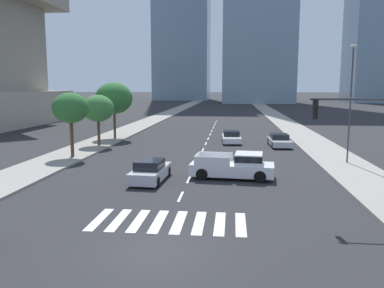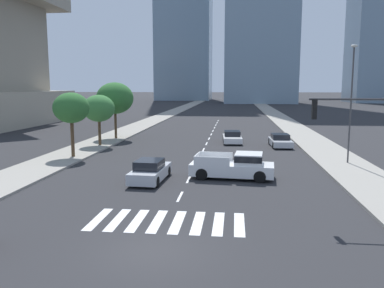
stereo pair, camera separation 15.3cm
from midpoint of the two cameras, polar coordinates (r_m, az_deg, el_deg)
The scene contains 14 objects.
ground_plane at distance 14.79m, azimuth -5.74°, elevation -15.20°, with size 800.00×800.00×0.00m, color #28282B.
sidewalk_east at distance 44.46m, azimuth 16.72°, elevation 0.46°, with size 4.00×260.00×0.15m, color gray.
sidewalk_west at distance 45.85m, azimuth -11.94°, elevation 0.87°, with size 4.00×260.00×0.15m, color gray.
crosswalk_near at distance 17.67m, azimuth -3.65°, elevation -11.15°, with size 6.75×3.00×0.01m.
lane_divider_center at distance 44.90m, azimuth 2.26°, elevation 0.79°, with size 0.14×50.00×0.01m.
pickup_truck at distance 25.57m, azimuth 6.25°, elevation -3.18°, with size 5.50×2.55×1.67m.
sedan_silver_0 at distance 39.85m, azimuth 12.46°, elevation 0.46°, with size 2.07×4.37×1.24m.
sedan_white_1 at distance 41.73m, azimuth 5.62°, elevation 0.97°, with size 2.12×4.49×1.24m.
sedan_silver_2 at distance 24.85m, azimuth -6.23°, elevation -3.94°, with size 2.02×4.48×1.38m.
traffic_signal_near at distance 19.17m, azimuth 23.89°, elevation 1.90°, with size 4.42×0.28×5.59m.
street_lamp_east at distance 31.78m, azimuth 21.90°, elevation 6.41°, with size 0.50×0.24×8.78m.
street_tree_nearest at distance 33.59m, azimuth -17.32°, elevation 4.98°, with size 2.93×2.93×5.27m.
street_tree_second at distance 39.70m, azimuth -13.59°, elevation 5.02°, with size 3.11×3.11×4.95m.
street_tree_third at distance 44.70m, azimuth -11.36°, elevation 6.52°, with size 4.10×4.10×6.20m.
Camera 1 is at (2.73, -13.28, 5.90)m, focal length 36.79 mm.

